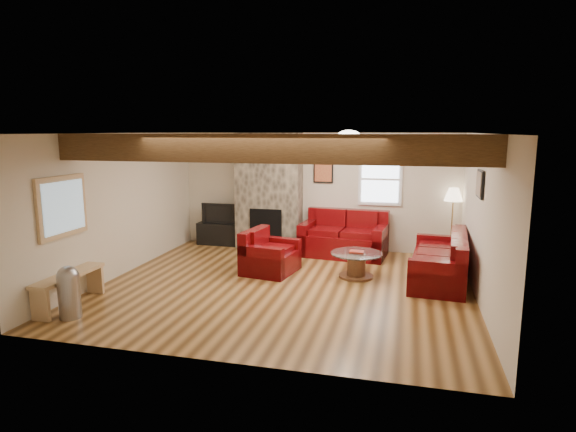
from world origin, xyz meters
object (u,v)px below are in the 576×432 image
television (220,213)px  floor_lamp (453,198)px  sofa_three (439,257)px  coffee_table (356,265)px  loveseat (344,234)px  armchair_red (270,252)px  tv_cabinet (220,234)px

television → floor_lamp: bearing=0.2°
sofa_three → coffee_table: 1.41m
loveseat → armchair_red: size_ratio=1.79×
armchair_red → tv_cabinet: (-1.72, 1.83, -0.14)m
tv_cabinet → armchair_red: bearing=-46.8°
television → sofa_three: bearing=-18.8°
tv_cabinet → television: bearing=0.0°
armchair_red → coffee_table: (1.54, 0.08, -0.17)m
floor_lamp → sofa_three: bearing=-101.3°
coffee_table → television: size_ratio=1.16×
loveseat → armchair_red: loveseat is taller
armchair_red → tv_cabinet: 2.51m
sofa_three → loveseat: 2.21m
tv_cabinet → coffee_table: bearing=-28.3°
sofa_three → coffee_table: size_ratio=2.31×
armchair_red → floor_lamp: bearing=-51.1°
sofa_three → armchair_red: (-2.93, -0.25, -0.02)m
floor_lamp → tv_cabinet: bearing=-179.8°
sofa_three → television: bearing=-104.1°
sofa_three → floor_lamp: 1.82m
tv_cabinet → floor_lamp: (4.96, 0.02, 0.97)m
sofa_three → loveseat: loveseat is taller
coffee_table → television: television is taller
armchair_red → floor_lamp: size_ratio=0.67×
sofa_three → coffee_table: bearing=-78.2°
tv_cabinet → television: (0.00, 0.00, 0.47)m
sofa_three → armchair_red: sofa_three is taller
coffee_table → floor_lamp: (1.70, 1.77, 1.00)m
sofa_three → loveseat: (-1.81, 1.28, 0.05)m
armchair_red → loveseat: bearing=-27.0°
sofa_three → armchair_red: size_ratio=2.18×
sofa_three → television: (-4.64, 1.58, 0.32)m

